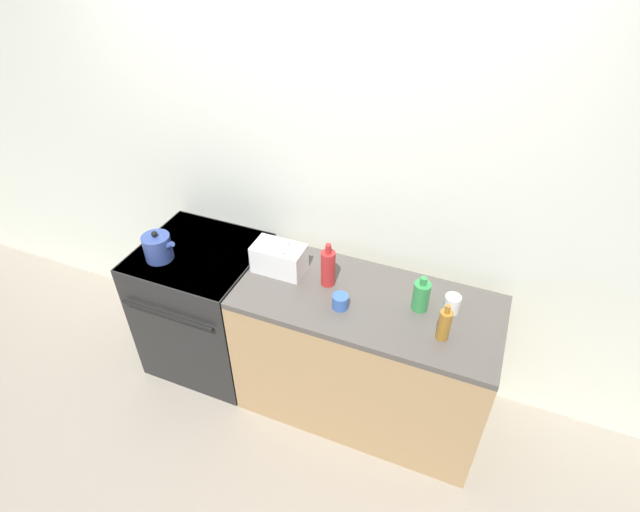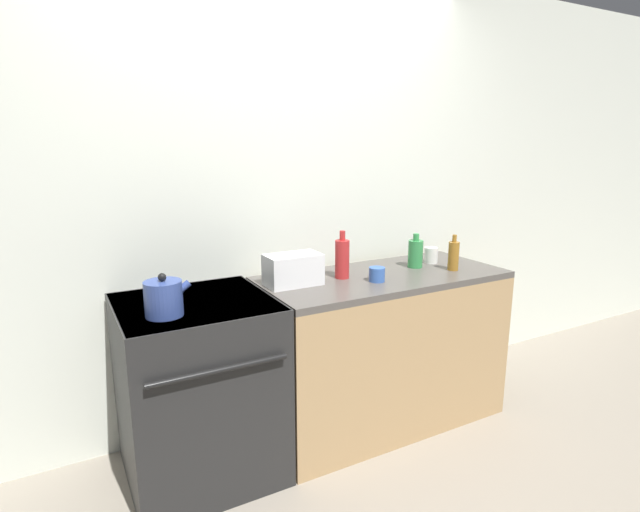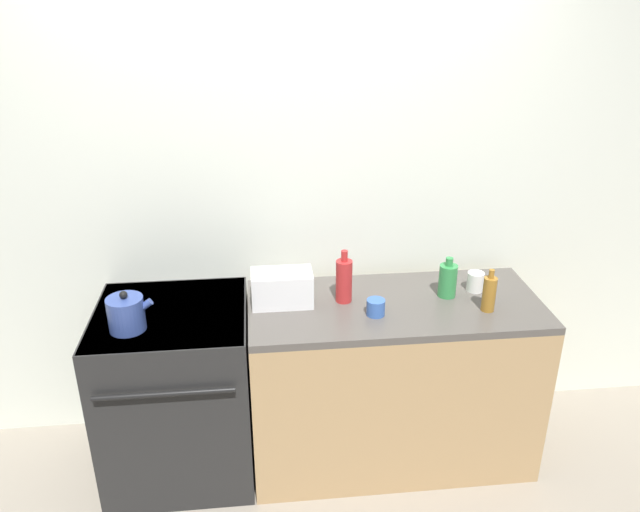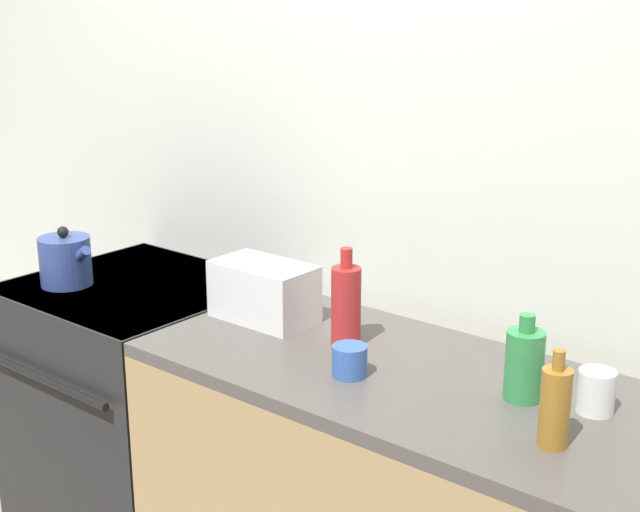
# 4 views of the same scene
# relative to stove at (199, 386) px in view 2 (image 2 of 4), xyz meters

# --- Properties ---
(ground_plane) EXTENTS (12.00, 12.00, 0.00)m
(ground_plane) POSITION_rel_stove_xyz_m (0.56, -0.33, -0.45)
(ground_plane) COLOR gray
(wall_back) EXTENTS (8.00, 0.05, 2.60)m
(wall_back) POSITION_rel_stove_xyz_m (0.56, 0.39, 0.85)
(wall_back) COLOR silver
(wall_back) RESTS_ON ground_plane
(stove) EXTENTS (0.70, 0.71, 0.89)m
(stove) POSITION_rel_stove_xyz_m (0.00, 0.00, 0.00)
(stove) COLOR black
(stove) RESTS_ON ground_plane
(counter_block) EXTENTS (1.40, 0.63, 0.89)m
(counter_block) POSITION_rel_stove_xyz_m (1.06, -0.02, -0.01)
(counter_block) COLOR tan
(counter_block) RESTS_ON ground_plane
(kettle) EXTENTS (0.20, 0.16, 0.19)m
(kettle) POSITION_rel_stove_xyz_m (-0.16, -0.13, 0.51)
(kettle) COLOR #33478C
(kettle) RESTS_ON stove
(toaster) EXTENTS (0.29, 0.16, 0.16)m
(toaster) POSITION_rel_stove_xyz_m (0.53, 0.03, 0.51)
(toaster) COLOR white
(toaster) RESTS_ON counter_block
(bottle_green) EXTENTS (0.09, 0.09, 0.20)m
(bottle_green) POSITION_rel_stove_xyz_m (1.32, 0.02, 0.52)
(bottle_green) COLOR #338C47
(bottle_green) RESTS_ON counter_block
(bottle_amber) EXTENTS (0.06, 0.06, 0.21)m
(bottle_amber) POSITION_rel_stove_xyz_m (1.47, -0.14, 0.52)
(bottle_amber) COLOR #9E6B23
(bottle_amber) RESTS_ON counter_block
(bottle_red) EXTENTS (0.08, 0.08, 0.26)m
(bottle_red) POSITION_rel_stove_xyz_m (0.82, 0.02, 0.54)
(bottle_red) COLOR #B72828
(bottle_red) RESTS_ON counter_block
(cup_blue) EXTENTS (0.08, 0.08, 0.08)m
(cup_blue) POSITION_rel_stove_xyz_m (0.94, -0.12, 0.47)
(cup_blue) COLOR #3860B2
(cup_blue) RESTS_ON counter_block
(cup_white) EXTENTS (0.08, 0.08, 0.10)m
(cup_white) POSITION_rel_stove_xyz_m (1.47, 0.06, 0.48)
(cup_white) COLOR white
(cup_white) RESTS_ON counter_block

